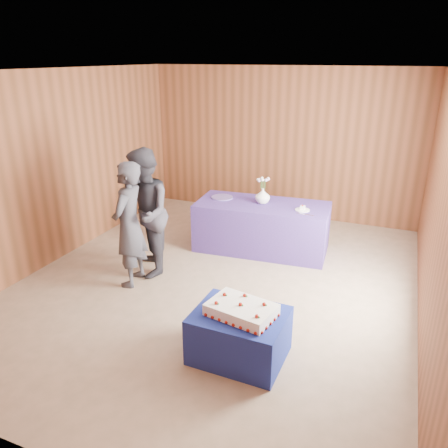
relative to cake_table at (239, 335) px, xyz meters
The scene contains 13 objects.
ground 1.57m from the cake_table, 121.76° to the left, with size 6.00×6.00×0.00m, color gray.
room_shell 2.19m from the cake_table, 121.76° to the left, with size 5.04×6.04×2.72m.
cake_table is the anchor object (origin of this frame).
serving_table 2.68m from the cake_table, 103.11° to the left, with size 2.00×0.90×0.75m, color #4D328B.
sheet_cake 0.31m from the cake_table, 21.84° to the right, with size 0.73×0.56×0.15m.
vase 2.78m from the cake_table, 103.21° to the left, with size 0.22×0.22×0.23m, color white.
flower_spray 2.84m from the cake_table, 103.21° to the left, with size 0.20×0.20×0.15m.
platter 2.97m from the cake_table, 116.01° to the left, with size 0.34×0.34×0.02m, color #6250A0.
plate 2.59m from the cake_table, 89.49° to the left, with size 0.21×0.21×0.01m, color white.
cake_slice 2.59m from the cake_table, 89.49° to the left, with size 0.07×0.06×0.08m.
knife 2.43m from the cake_table, 87.66° to the left, with size 0.26×0.02×0.00m, color silver.
guest_left 2.15m from the cake_table, 153.86° to the left, with size 0.60×0.40×1.65m, color #36353F.
guest_right 2.30m from the cake_table, 146.08° to the left, with size 0.85×0.66×1.75m, color #312F39.
Camera 1 is at (2.07, -4.75, 2.86)m, focal length 35.00 mm.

